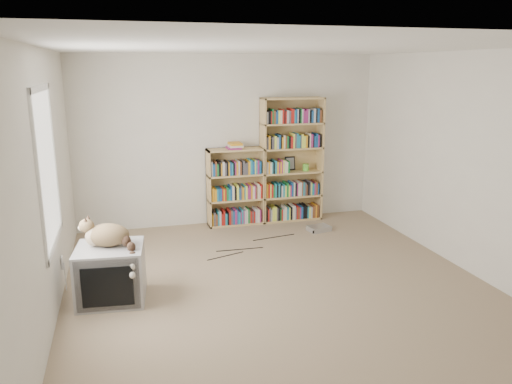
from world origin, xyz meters
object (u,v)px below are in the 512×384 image
object	(u,v)px
bookcase_tall	(291,163)
bookcase_short	(235,190)
cat	(111,239)
dvd_player	(319,228)
crt_tv	(111,273)

from	to	relation	value
bookcase_tall	bookcase_short	bearing A→B (deg)	-180.00
cat	dvd_player	world-z (taller)	cat
bookcase_tall	dvd_player	world-z (taller)	bookcase_tall
cat	bookcase_tall	distance (m)	3.44
dvd_player	cat	bearing A→B (deg)	-164.87
bookcase_short	dvd_player	world-z (taller)	bookcase_short
crt_tv	bookcase_tall	bearing A→B (deg)	44.72
bookcase_tall	bookcase_short	distance (m)	0.95
crt_tv	cat	world-z (taller)	cat
cat	bookcase_short	distance (m)	2.81
crt_tv	dvd_player	size ratio (longest dim) A/B	2.29
bookcase_short	crt_tv	bearing A→B (deg)	-129.75
dvd_player	bookcase_tall	bearing A→B (deg)	94.73
crt_tv	bookcase_short	bearing A→B (deg)	56.07
cat	dvd_player	size ratio (longest dim) A/B	1.91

